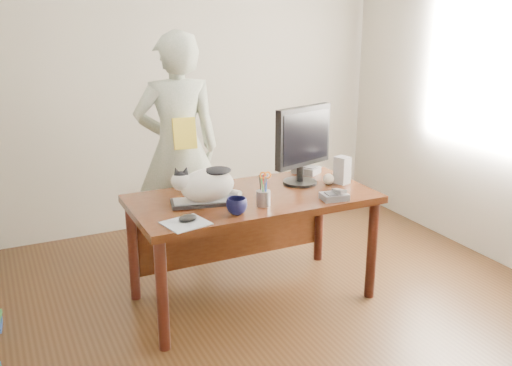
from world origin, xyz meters
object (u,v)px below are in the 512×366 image
object	(u,v)px
pen_cup	(263,196)
speaker	(342,170)
desk	(248,213)
person	(178,149)
cat	(205,184)
phone	(335,196)
book_stack	(204,182)
monitor	(303,141)
calculator	(306,170)
coffee_mug	(237,206)
mouse	(188,218)
keyboard	(208,201)
baseball	(328,179)

from	to	relation	value
pen_cup	speaker	size ratio (longest dim) A/B	1.17
desk	person	distance (m)	0.87
cat	phone	xyz separation A→B (m)	(0.78, -0.28, -0.11)
speaker	book_stack	bearing A→B (deg)	142.04
monitor	calculator	world-z (taller)	monitor
cat	pen_cup	xyz separation A→B (m)	(0.31, -0.19, -0.07)
coffee_mug	calculator	world-z (taller)	coffee_mug
desk	book_stack	size ratio (longest dim) A/B	5.98
person	mouse	bearing A→B (deg)	82.00
desk	cat	distance (m)	0.45
pen_cup	desk	bearing A→B (deg)	85.07
keyboard	monitor	world-z (taller)	monitor
desk	cat	bearing A→B (deg)	-163.75
desk	keyboard	world-z (taller)	keyboard
mouse	person	xyz separation A→B (m)	(0.32, 1.14, 0.12)
keyboard	book_stack	world-z (taller)	book_stack
cat	mouse	size ratio (longest dim) A/B	3.75
pen_cup	book_stack	distance (m)	0.56
monitor	baseball	bearing A→B (deg)	-43.70
keyboard	person	distance (m)	0.91
desk	speaker	bearing A→B (deg)	-8.46
desk	book_stack	world-z (taller)	book_stack
monitor	coffee_mug	world-z (taller)	monitor
keyboard	calculator	world-z (taller)	calculator
phone	calculator	size ratio (longest dim) A/B	0.80
book_stack	mouse	bearing A→B (deg)	-134.17
desk	monitor	bearing A→B (deg)	-0.46
monitor	coffee_mug	distance (m)	0.78
cat	monitor	xyz separation A→B (m)	(0.76, 0.10, 0.18)
baseball	coffee_mug	bearing A→B (deg)	-162.16
mouse	calculator	size ratio (longest dim) A/B	0.54
cat	book_stack	world-z (taller)	cat
cat	speaker	bearing A→B (deg)	12.78
monitor	pen_cup	bearing A→B (deg)	-164.25
mouse	baseball	xyz separation A→B (m)	(1.13, 0.27, 0.01)
pen_cup	person	distance (m)	1.10
phone	book_stack	world-z (taller)	book_stack
baseball	book_stack	size ratio (longest dim) A/B	0.29
keyboard	desk	bearing A→B (deg)	30.09
calculator	person	distance (m)	1.00
monitor	speaker	xyz separation A→B (m)	(0.27, -0.10, -0.21)
coffee_mug	phone	world-z (taller)	coffee_mug
monitor	phone	world-z (taller)	monitor
pen_cup	phone	size ratio (longest dim) A/B	1.23
pen_cup	phone	bearing A→B (deg)	-11.13
monitor	coffee_mug	size ratio (longest dim) A/B	4.37
monitor	person	xyz separation A→B (m)	(-0.64, 0.80, -0.17)
cat	mouse	bearing A→B (deg)	-116.15
book_stack	person	bearing A→B (deg)	73.77
pen_cup	coffee_mug	world-z (taller)	pen_cup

